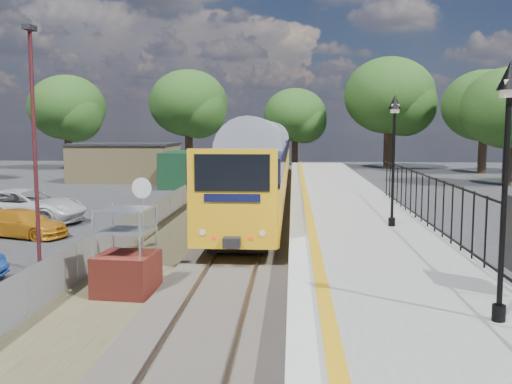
# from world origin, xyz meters

# --- Properties ---
(ground) EXTENTS (120.00, 120.00, 0.00)m
(ground) POSITION_xyz_m (0.00, 0.00, 0.00)
(ground) COLOR #2D2D30
(ground) RESTS_ON ground
(track_bed) EXTENTS (5.90, 80.00, 0.29)m
(track_bed) POSITION_xyz_m (-0.47, 9.67, 0.09)
(track_bed) COLOR #473F38
(track_bed) RESTS_ON ground
(platform) EXTENTS (5.00, 70.00, 0.90)m
(platform) POSITION_xyz_m (4.20, 8.00, 0.45)
(platform) COLOR gray
(platform) RESTS_ON ground
(platform_edge) EXTENTS (0.90, 70.00, 0.01)m
(platform_edge) POSITION_xyz_m (2.14, 8.00, 0.90)
(platform_edge) COLOR silver
(platform_edge) RESTS_ON platform
(victorian_lamp_south) EXTENTS (0.44, 0.44, 4.60)m
(victorian_lamp_south) POSITION_xyz_m (5.50, -4.00, 4.30)
(victorian_lamp_south) COLOR black
(victorian_lamp_south) RESTS_ON platform
(victorian_lamp_north) EXTENTS (0.44, 0.44, 4.60)m
(victorian_lamp_north) POSITION_xyz_m (5.30, 6.00, 4.30)
(victorian_lamp_north) COLOR black
(victorian_lamp_north) RESTS_ON platform
(palisade_fence) EXTENTS (0.12, 26.00, 2.00)m
(palisade_fence) POSITION_xyz_m (6.55, 2.24, 1.84)
(palisade_fence) COLOR black
(palisade_fence) RESTS_ON platform
(wire_fence) EXTENTS (0.06, 52.00, 1.20)m
(wire_fence) POSITION_xyz_m (-4.20, 12.00, 0.60)
(wire_fence) COLOR #999EA3
(wire_fence) RESTS_ON ground
(outbuilding) EXTENTS (10.80, 10.10, 3.12)m
(outbuilding) POSITION_xyz_m (-10.91, 31.21, 1.52)
(outbuilding) COLOR tan
(outbuilding) RESTS_ON ground
(tree_line) EXTENTS (56.80, 43.80, 11.88)m
(tree_line) POSITION_xyz_m (1.40, 42.00, 6.61)
(tree_line) COLOR #332319
(tree_line) RESTS_ON ground
(train) EXTENTS (2.82, 40.83, 3.51)m
(train) POSITION_xyz_m (0.00, 22.99, 2.34)
(train) COLOR #F1AE15
(train) RESTS_ON ground
(brick_plinth) EXTENTS (1.59, 1.59, 2.34)m
(brick_plinth) POSITION_xyz_m (-2.50, 0.04, 1.12)
(brick_plinth) COLOR maroon
(brick_plinth) RESTS_ON ground
(speed_sign) EXTENTS (0.59, 0.14, 2.95)m
(speed_sign) POSITION_xyz_m (-2.50, 1.71, 2.03)
(speed_sign) COLOR #999EA3
(speed_sign) RESTS_ON ground
(carpark_lamp) EXTENTS (0.25, 0.50, 7.31)m
(carpark_lamp) POSITION_xyz_m (-5.85, 2.26, 4.15)
(carpark_lamp) COLOR #4D191D
(carpark_lamp) RESTS_ON ground
(car_yellow) EXTENTS (4.07, 2.54, 1.10)m
(car_yellow) POSITION_xyz_m (-8.97, 7.69, 0.55)
(car_yellow) COLOR orange
(car_yellow) RESTS_ON ground
(car_white) EXTENTS (5.79, 2.95, 1.57)m
(car_white) POSITION_xyz_m (-10.49, 10.95, 0.78)
(car_white) COLOR silver
(car_white) RESTS_ON ground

